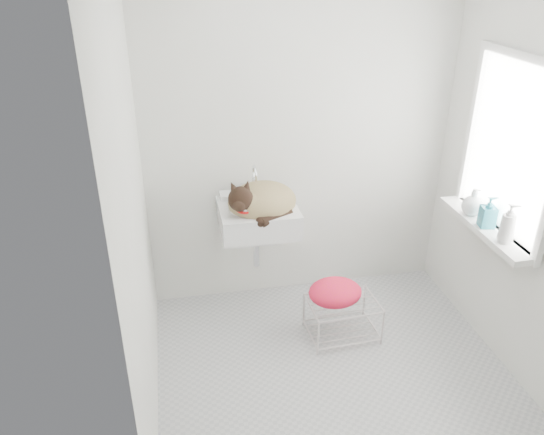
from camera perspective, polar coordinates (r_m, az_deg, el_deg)
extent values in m
cube|color=#B5B6B7|center=(3.53, 6.64, -16.11)|extent=(2.20, 2.00, 0.02)
cube|color=white|center=(3.74, 3.10, 8.89)|extent=(2.20, 0.02, 2.50)
cube|color=white|center=(3.35, 26.14, 3.96)|extent=(0.02, 2.00, 2.50)
cube|color=white|center=(2.71, -14.69, 0.84)|extent=(0.02, 2.00, 2.50)
cube|color=white|center=(3.46, 24.40, 6.77)|extent=(0.01, 0.80, 1.00)
cube|color=white|center=(3.45, 24.20, 6.77)|extent=(0.04, 0.90, 1.10)
cube|color=white|center=(3.61, 21.89, -1.00)|extent=(0.16, 0.88, 0.04)
cube|color=white|center=(3.58, -1.53, 1.20)|extent=(0.53, 0.46, 0.21)
ellipsoid|color=#9F8E56|center=(3.56, -1.03, 1.61)|extent=(0.51, 0.46, 0.23)
sphere|color=black|center=(3.43, -3.69, 2.46)|extent=(0.19, 0.19, 0.17)
torus|color=red|center=(3.44, -3.34, 1.73)|extent=(0.17, 0.17, 0.07)
cube|color=silver|center=(3.73, 7.59, -10.55)|extent=(0.47, 0.34, 0.27)
ellipsoid|color=#EF3E18|center=(3.63, 6.76, -8.61)|extent=(0.37, 0.27, 0.15)
imported|color=white|center=(3.43, 23.69, -2.41)|extent=(0.11, 0.11, 0.21)
imported|color=teal|center=(3.58, 21.98, -0.89)|extent=(0.11, 0.11, 0.20)
imported|color=silver|center=(3.71, 20.60, 0.34)|extent=(0.20, 0.20, 0.18)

